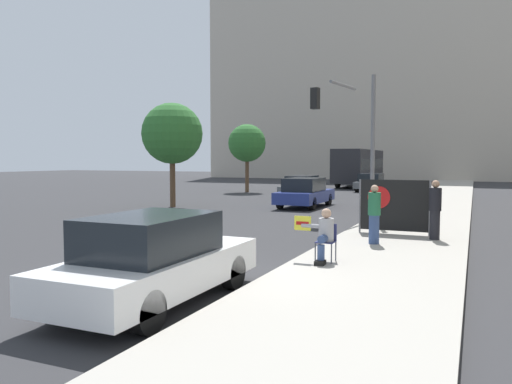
{
  "coord_description": "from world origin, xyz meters",
  "views": [
    {
      "loc": [
        5.18,
        -8.2,
        2.43
      ],
      "look_at": [
        -0.73,
        5.26,
        1.47
      ],
      "focal_mm": 35.0,
      "sensor_mm": 36.0,
      "label": 1
    }
  ],
  "objects_px": {
    "parked_car_curbside": "(155,260)",
    "protest_banner": "(393,205)",
    "car_on_road_nearest": "(305,193)",
    "street_tree_midblock": "(247,143)",
    "traffic_light_pole": "(350,124)",
    "car_on_road_distant": "(371,182)",
    "jogger_on_sidewalk": "(374,214)",
    "seated_protester": "(324,234)",
    "city_bus_on_road": "(359,165)",
    "street_tree_near_curb": "(172,134)",
    "car_on_road_midblock": "(303,187)",
    "pedestrian_behind": "(435,209)"
  },
  "relations": [
    {
      "from": "street_tree_midblock",
      "to": "street_tree_near_curb",
      "type": "bearing_deg",
      "value": -83.3
    },
    {
      "from": "car_on_road_nearest",
      "to": "street_tree_midblock",
      "type": "distance_m",
      "value": 12.65
    },
    {
      "from": "jogger_on_sidewalk",
      "to": "pedestrian_behind",
      "type": "distance_m",
      "value": 2.02
    },
    {
      "from": "traffic_light_pole",
      "to": "seated_protester",
      "type": "bearing_deg",
      "value": -80.47
    },
    {
      "from": "jogger_on_sidewalk",
      "to": "pedestrian_behind",
      "type": "relative_size",
      "value": 0.94
    },
    {
      "from": "protest_banner",
      "to": "car_on_road_distant",
      "type": "height_order",
      "value": "protest_banner"
    },
    {
      "from": "pedestrian_behind",
      "to": "parked_car_curbside",
      "type": "bearing_deg",
      "value": 20.2
    },
    {
      "from": "seated_protester",
      "to": "pedestrian_behind",
      "type": "height_order",
      "value": "pedestrian_behind"
    },
    {
      "from": "seated_protester",
      "to": "street_tree_midblock",
      "type": "bearing_deg",
      "value": 107.52
    },
    {
      "from": "pedestrian_behind",
      "to": "car_on_road_distant",
      "type": "height_order",
      "value": "pedestrian_behind"
    },
    {
      "from": "jogger_on_sidewalk",
      "to": "car_on_road_midblock",
      "type": "relative_size",
      "value": 0.34
    },
    {
      "from": "street_tree_near_curb",
      "to": "street_tree_midblock",
      "type": "height_order",
      "value": "street_tree_near_curb"
    },
    {
      "from": "parked_car_curbside",
      "to": "car_on_road_distant",
      "type": "bearing_deg",
      "value": 94.34
    },
    {
      "from": "seated_protester",
      "to": "parked_car_curbside",
      "type": "bearing_deg",
      "value": -126.58
    },
    {
      "from": "traffic_light_pole",
      "to": "street_tree_near_curb",
      "type": "height_order",
      "value": "traffic_light_pole"
    },
    {
      "from": "traffic_light_pole",
      "to": "car_on_road_distant",
      "type": "height_order",
      "value": "traffic_light_pole"
    },
    {
      "from": "traffic_light_pole",
      "to": "street_tree_midblock",
      "type": "bearing_deg",
      "value": 127.12
    },
    {
      "from": "parked_car_curbside",
      "to": "protest_banner",
      "type": "bearing_deg",
      "value": 73.33
    },
    {
      "from": "traffic_light_pole",
      "to": "car_on_road_nearest",
      "type": "distance_m",
      "value": 6.88
    },
    {
      "from": "traffic_light_pole",
      "to": "car_on_road_midblock",
      "type": "bearing_deg",
      "value": 116.58
    },
    {
      "from": "protest_banner",
      "to": "city_bus_on_road",
      "type": "height_order",
      "value": "city_bus_on_road"
    },
    {
      "from": "seated_protester",
      "to": "street_tree_near_curb",
      "type": "height_order",
      "value": "street_tree_near_curb"
    },
    {
      "from": "seated_protester",
      "to": "parked_car_curbside",
      "type": "height_order",
      "value": "parked_car_curbside"
    },
    {
      "from": "car_on_road_distant",
      "to": "car_on_road_midblock",
      "type": "bearing_deg",
      "value": -108.54
    },
    {
      "from": "parked_car_curbside",
      "to": "city_bus_on_road",
      "type": "relative_size",
      "value": 0.4
    },
    {
      "from": "protest_banner",
      "to": "pedestrian_behind",
      "type": "bearing_deg",
      "value": -26.95
    },
    {
      "from": "parked_car_curbside",
      "to": "seated_protester",
      "type": "bearing_deg",
      "value": 64.43
    },
    {
      "from": "seated_protester",
      "to": "car_on_road_midblock",
      "type": "distance_m",
      "value": 20.84
    },
    {
      "from": "jogger_on_sidewalk",
      "to": "traffic_light_pole",
      "type": "distance_m",
      "value": 6.48
    },
    {
      "from": "pedestrian_behind",
      "to": "car_on_road_midblock",
      "type": "bearing_deg",
      "value": -103.7
    },
    {
      "from": "city_bus_on_road",
      "to": "street_tree_midblock",
      "type": "distance_m",
      "value": 13.08
    },
    {
      "from": "traffic_light_pole",
      "to": "car_on_road_midblock",
      "type": "relative_size",
      "value": 1.14
    },
    {
      "from": "car_on_road_nearest",
      "to": "street_tree_midblock",
      "type": "xyz_separation_m",
      "value": [
        -7.69,
        9.63,
        2.89
      ]
    },
    {
      "from": "car_on_road_midblock",
      "to": "car_on_road_distant",
      "type": "height_order",
      "value": "car_on_road_midblock"
    },
    {
      "from": "jogger_on_sidewalk",
      "to": "pedestrian_behind",
      "type": "height_order",
      "value": "pedestrian_behind"
    },
    {
      "from": "parked_car_curbside",
      "to": "pedestrian_behind",
      "type": "bearing_deg",
      "value": 64.5
    },
    {
      "from": "car_on_road_midblock",
      "to": "street_tree_midblock",
      "type": "height_order",
      "value": "street_tree_midblock"
    },
    {
      "from": "car_on_road_midblock",
      "to": "street_tree_near_curb",
      "type": "xyz_separation_m",
      "value": [
        -4.09,
        -8.73,
        3.04
      ]
    },
    {
      "from": "parked_car_curbside",
      "to": "city_bus_on_road",
      "type": "xyz_separation_m",
      "value": [
        -4.8,
        38.47,
        1.15
      ]
    },
    {
      "from": "city_bus_on_road",
      "to": "traffic_light_pole",
      "type": "bearing_deg",
      "value": -78.73
    },
    {
      "from": "car_on_road_midblock",
      "to": "street_tree_near_curb",
      "type": "distance_m",
      "value": 10.1
    },
    {
      "from": "car_on_road_distant",
      "to": "street_tree_midblock",
      "type": "bearing_deg",
      "value": -149.89
    },
    {
      "from": "seated_protester",
      "to": "car_on_road_nearest",
      "type": "bearing_deg",
      "value": 98.86
    },
    {
      "from": "protest_banner",
      "to": "car_on_road_nearest",
      "type": "relative_size",
      "value": 0.47
    },
    {
      "from": "car_on_road_midblock",
      "to": "city_bus_on_road",
      "type": "bearing_deg",
      "value": 88.51
    },
    {
      "from": "jogger_on_sidewalk",
      "to": "car_on_road_distant",
      "type": "xyz_separation_m",
      "value": [
        -4.82,
        25.03,
        -0.26
      ]
    },
    {
      "from": "seated_protester",
      "to": "car_on_road_distant",
      "type": "height_order",
      "value": "car_on_road_distant"
    },
    {
      "from": "car_on_road_midblock",
      "to": "car_on_road_distant",
      "type": "xyz_separation_m",
      "value": [
        2.78,
        8.3,
        -0.01
      ]
    },
    {
      "from": "pedestrian_behind",
      "to": "parked_car_curbside",
      "type": "xyz_separation_m",
      "value": [
        -3.87,
        -8.12,
        -0.26
      ]
    },
    {
      "from": "street_tree_midblock",
      "to": "jogger_on_sidewalk",
      "type": "bearing_deg",
      "value": -56.99
    }
  ]
}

